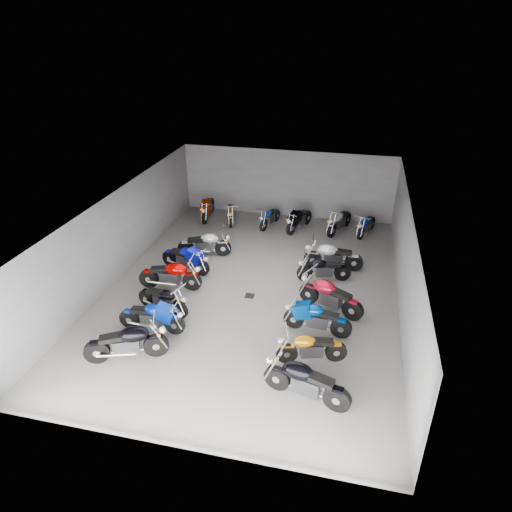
% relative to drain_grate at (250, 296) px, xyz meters
% --- Properties ---
extents(ground, '(14.00, 14.00, 0.00)m').
position_rel_drain_grate_xyz_m(ground, '(0.00, 0.50, -0.01)').
color(ground, gray).
rests_on(ground, ground).
extents(wall_back, '(10.00, 0.10, 3.20)m').
position_rel_drain_grate_xyz_m(wall_back, '(0.00, 7.50, 1.59)').
color(wall_back, gray).
rests_on(wall_back, ground).
extents(wall_left, '(0.10, 14.00, 3.20)m').
position_rel_drain_grate_xyz_m(wall_left, '(-5.00, 0.50, 1.59)').
color(wall_left, gray).
rests_on(wall_left, ground).
extents(wall_right, '(0.10, 14.00, 3.20)m').
position_rel_drain_grate_xyz_m(wall_right, '(5.00, 0.50, 1.59)').
color(wall_right, gray).
rests_on(wall_right, ground).
extents(ceiling, '(10.00, 14.00, 0.04)m').
position_rel_drain_grate_xyz_m(ceiling, '(0.00, 0.50, 3.21)').
color(ceiling, black).
rests_on(ceiling, wall_back).
extents(drain_grate, '(0.32, 0.32, 0.01)m').
position_rel_drain_grate_xyz_m(drain_grate, '(0.00, 0.00, 0.00)').
color(drain_grate, black).
rests_on(drain_grate, ground).
extents(motorcycle_left_a, '(2.20, 1.05, 1.03)m').
position_rel_drain_grate_xyz_m(motorcycle_left_a, '(-2.54, -3.96, 0.55)').
color(motorcycle_left_a, black).
rests_on(motorcycle_left_a, ground).
extents(motorcycle_left_b, '(2.12, 0.41, 0.93)m').
position_rel_drain_grate_xyz_m(motorcycle_left_b, '(-2.41, -2.59, 0.50)').
color(motorcycle_left_b, black).
rests_on(motorcycle_left_b, ground).
extents(motorcycle_left_c, '(1.94, 0.71, 0.88)m').
position_rel_drain_grate_xyz_m(motorcycle_left_c, '(-2.50, -1.57, 0.47)').
color(motorcycle_left_c, black).
rests_on(motorcycle_left_c, ground).
extents(motorcycle_left_d, '(2.28, 0.51, 1.00)m').
position_rel_drain_grate_xyz_m(motorcycle_left_d, '(-2.82, -0.14, 0.54)').
color(motorcycle_left_d, black).
rests_on(motorcycle_left_d, ground).
extents(motorcycle_left_e, '(2.09, 0.73, 0.94)m').
position_rel_drain_grate_xyz_m(motorcycle_left_e, '(-2.78, 1.21, 0.51)').
color(motorcycle_left_e, black).
rests_on(motorcycle_left_e, ground).
extents(motorcycle_left_f, '(2.14, 0.68, 0.96)m').
position_rel_drain_grate_xyz_m(motorcycle_left_f, '(-2.46, 2.53, 0.52)').
color(motorcycle_left_f, black).
rests_on(motorcycle_left_f, ground).
extents(motorcycle_right_a, '(2.28, 0.72, 1.02)m').
position_rel_drain_grate_xyz_m(motorcycle_right_a, '(2.50, -4.36, 0.55)').
color(motorcycle_right_a, black).
rests_on(motorcycle_right_a, ground).
extents(motorcycle_right_b, '(1.95, 0.68, 0.88)m').
position_rel_drain_grate_xyz_m(motorcycle_right_b, '(2.46, -2.91, 0.47)').
color(motorcycle_right_b, black).
rests_on(motorcycle_right_b, ground).
extents(motorcycle_right_c, '(2.11, 0.48, 0.93)m').
position_rel_drain_grate_xyz_m(motorcycle_right_c, '(2.46, -1.52, 0.50)').
color(motorcycle_right_c, black).
rests_on(motorcycle_right_c, ground).
extents(motorcycle_right_d, '(2.18, 1.11, 1.02)m').
position_rel_drain_grate_xyz_m(motorcycle_right_d, '(2.75, -0.26, 0.55)').
color(motorcycle_right_d, black).
rests_on(motorcycle_right_d, ground).
extents(motorcycle_right_e, '(1.95, 0.64, 0.87)m').
position_rel_drain_grate_xyz_m(motorcycle_right_e, '(2.36, 1.64, 0.47)').
color(motorcycle_right_e, black).
rests_on(motorcycle_right_e, ground).
extents(motorcycle_right_f, '(2.25, 0.48, 0.99)m').
position_rel_drain_grate_xyz_m(motorcycle_right_f, '(2.62, 2.59, 0.53)').
color(motorcycle_right_f, black).
rests_on(motorcycle_right_f, ground).
extents(motorcycle_back_a, '(0.49, 2.18, 0.96)m').
position_rel_drain_grate_xyz_m(motorcycle_back_a, '(-3.61, 6.33, 0.52)').
color(motorcycle_back_a, black).
rests_on(motorcycle_back_a, ground).
extents(motorcycle_back_b, '(0.67, 1.85, 0.83)m').
position_rel_drain_grate_xyz_m(motorcycle_back_b, '(-2.41, 6.07, 0.45)').
color(motorcycle_back_b, black).
rests_on(motorcycle_back_b, ground).
extents(motorcycle_back_c, '(0.62, 1.83, 0.82)m').
position_rel_drain_grate_xyz_m(motorcycle_back_c, '(-0.52, 6.02, 0.44)').
color(motorcycle_back_c, black).
rests_on(motorcycle_back_c, ground).
extents(motorcycle_back_d, '(0.89, 2.02, 0.93)m').
position_rel_drain_grate_xyz_m(motorcycle_back_d, '(0.84, 5.95, 0.50)').
color(motorcycle_back_d, black).
rests_on(motorcycle_back_d, ground).
extents(motorcycle_back_e, '(0.95, 2.08, 0.96)m').
position_rel_drain_grate_xyz_m(motorcycle_back_e, '(2.63, 6.13, 0.52)').
color(motorcycle_back_e, black).
rests_on(motorcycle_back_e, ground).
extents(motorcycle_back_f, '(0.76, 1.84, 0.84)m').
position_rel_drain_grate_xyz_m(motorcycle_back_f, '(3.82, 6.09, 0.45)').
color(motorcycle_back_f, black).
rests_on(motorcycle_back_f, ground).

